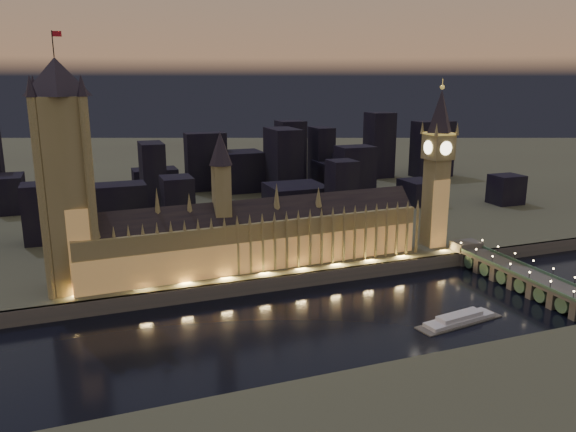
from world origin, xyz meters
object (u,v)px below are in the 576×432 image
object	(u,v)px
victoria_tower	(65,167)
westminster_bridge	(521,278)
river_boat	(459,319)
palace_of_westminster	(256,236)
elizabeth_tower	(438,155)

from	to	relation	value
victoria_tower	westminster_bridge	world-z (taller)	victoria_tower
river_boat	victoria_tower	bearing A→B (deg)	152.09
victoria_tower	palace_of_westminster	bearing A→B (deg)	-0.11
palace_of_westminster	river_boat	size ratio (longest dim) A/B	4.22
victoria_tower	westminster_bridge	distance (m)	249.30
elizabeth_tower	river_boat	size ratio (longest dim) A/B	2.20
elizabeth_tower	westminster_bridge	xyz separation A→B (m)	(13.50, -65.38, -60.65)
palace_of_westminster	victoria_tower	world-z (taller)	victoria_tower
palace_of_westminster	westminster_bridge	distance (m)	150.16
palace_of_westminster	elizabeth_tower	xyz separation A→B (m)	(120.22, 0.19, 40.28)
palace_of_westminster	westminster_bridge	xyz separation A→B (m)	(133.72, -65.19, -20.38)
victoria_tower	elizabeth_tower	xyz separation A→B (m)	(218.00, -0.01, -4.79)
palace_of_westminster	river_boat	distance (m)	119.44
victoria_tower	elizabeth_tower	bearing A→B (deg)	-0.00
westminster_bridge	river_boat	bearing A→B (deg)	-157.02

